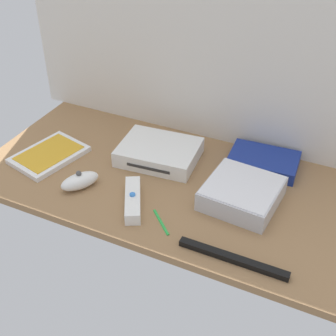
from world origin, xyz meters
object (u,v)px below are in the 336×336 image
object	(u,v)px
game_case	(49,155)
sensor_bar	(233,258)
stylus_pen	(161,221)
remote_wand	(133,200)
remote_nunchuk	(80,181)
mini_computer	(242,193)
network_router	(263,161)
game_console	(159,152)

from	to	relation	value
game_case	sensor_bar	bearing A→B (deg)	-0.57
game_case	stylus_pen	distance (cm)	41.03
remote_wand	remote_nunchuk	size ratio (longest dim) A/B	1.36
mini_computer	stylus_pen	world-z (taller)	mini_computer
mini_computer	remote_wand	distance (cm)	26.44
mini_computer	sensor_bar	bearing A→B (deg)	-77.29
game_case	remote_nunchuk	distance (cm)	17.22
network_router	stylus_pen	size ratio (longest dim) A/B	2.08
game_console	stylus_pen	world-z (taller)	game_console
game_console	remote_wand	bearing A→B (deg)	-87.17
remote_nunchuk	sensor_bar	world-z (taller)	remote_nunchuk
remote_wand	mini_computer	bearing A→B (deg)	-0.27
network_router	remote_wand	xyz separation A→B (cm)	(-24.07, -28.76, -0.19)
game_console	network_router	xyz separation A→B (cm)	(26.90, 8.67, -0.50)
game_case	remote_wand	distance (cm)	31.72
game_case	remote_nunchuk	world-z (taller)	remote_nunchuk
game_case	mini_computer	bearing A→B (deg)	18.50
mini_computer	network_router	size ratio (longest dim) A/B	0.97
remote_wand	game_console	bearing A→B (deg)	69.63
game_console	game_case	xyz separation A→B (cm)	(-27.90, -12.28, -1.44)
game_case	game_console	bearing A→B (deg)	37.35
remote_wand	stylus_pen	distance (cm)	9.41
mini_computer	game_case	xyz separation A→B (cm)	(-54.03, -4.65, -1.88)
network_router	remote_nunchuk	bearing A→B (deg)	-147.69
sensor_bar	stylus_pen	world-z (taller)	sensor_bar
game_console	network_router	bearing A→B (deg)	12.67
stylus_pen	network_router	bearing A→B (deg)	64.33
game_case	sensor_bar	xyz separation A→B (cm)	(58.40, -14.72, -0.06)
game_console	mini_computer	distance (cm)	27.23
game_console	sensor_bar	world-z (taller)	game_console
network_router	stylus_pen	xyz separation A→B (cm)	(-15.15, -31.53, -1.35)
game_console	game_case	world-z (taller)	game_console
game_console	stylus_pen	distance (cm)	25.77
network_router	sensor_bar	bearing A→B (deg)	-87.85
sensor_bar	game_console	bearing A→B (deg)	138.50
sensor_bar	mini_computer	bearing A→B (deg)	102.74
game_console	network_router	world-z (taller)	game_console
stylus_pen	remote_nunchuk	bearing A→B (deg)	172.93
remote_wand	stylus_pen	xyz separation A→B (cm)	(8.91, -2.77, -1.16)
game_console	game_case	bearing A→B (deg)	-161.43
mini_computer	sensor_bar	xyz separation A→B (cm)	(4.37, -19.37, -1.94)
remote_wand	remote_nunchuk	world-z (taller)	remote_nunchuk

